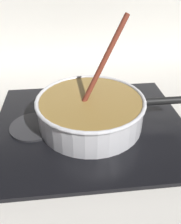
% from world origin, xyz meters
% --- Properties ---
extents(ground, '(2.40, 1.60, 0.04)m').
position_xyz_m(ground, '(0.00, 0.00, -0.02)').
color(ground, beige).
extents(hob_plate, '(0.56, 0.48, 0.01)m').
position_xyz_m(hob_plate, '(-0.02, 0.19, 0.01)').
color(hob_plate, black).
rests_on(hob_plate, ground).
extents(burner_ring, '(0.17, 0.17, 0.01)m').
position_xyz_m(burner_ring, '(-0.02, 0.19, 0.02)').
color(burner_ring, '#592D0C').
rests_on(burner_ring, hob_plate).
extents(spare_burner, '(0.14, 0.14, 0.01)m').
position_xyz_m(spare_burner, '(-0.18, 0.19, 0.01)').
color(spare_burner, '#262628').
rests_on(spare_burner, hob_plate).
extents(cooking_pan, '(0.43, 0.31, 0.30)m').
position_xyz_m(cooking_pan, '(-0.02, 0.19, 0.06)').
color(cooking_pan, silver).
rests_on(cooking_pan, hob_plate).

